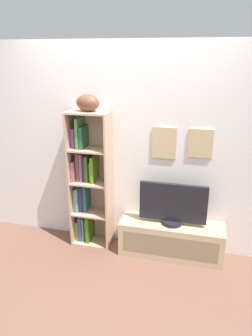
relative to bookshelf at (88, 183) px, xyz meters
name	(u,v)px	position (x,y,z in m)	size (l,w,h in m)	color
ground	(97,304)	(0.43, -0.99, -0.78)	(5.20, 5.20, 0.04)	brown
back_wall	(127,149)	(0.43, 0.14, 0.39)	(4.80, 0.08, 2.31)	silver
bookshelf	(88,183)	(0.00, 0.00, 0.00)	(0.46, 0.29, 1.59)	tan
football	(88,103)	(0.05, -0.03, 0.92)	(0.26, 0.18, 0.18)	brown
tv_stand	(171,239)	(1.00, -0.06, -0.56)	(1.15, 0.34, 0.39)	tan
television	(173,205)	(1.00, -0.06, -0.13)	(0.73, 0.22, 0.47)	black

